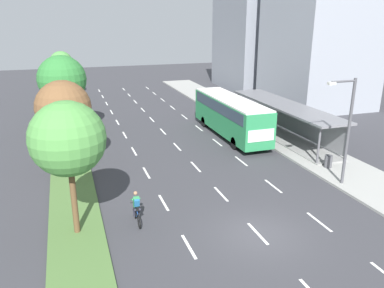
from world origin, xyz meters
The scene contains 18 objects.
ground_plane centered at (0.00, 0.00, 0.00)m, with size 140.00×140.00×0.00m, color #38383D.
median_strip centered at (-8.30, 20.00, 0.06)m, with size 2.60×52.00×0.12m, color #4C7038.
sidewalk_right centered at (9.25, 20.00, 0.07)m, with size 4.50×52.00×0.15m, color #9E9E99.
lane_divider_left centered at (-3.50, 18.51, 0.00)m, with size 0.14×48.03×0.01m.
lane_divider_center centered at (0.00, 18.51, 0.00)m, with size 0.14×48.03×0.01m.
lane_divider_right centered at (3.50, 18.51, 0.00)m, with size 0.14×48.03×0.01m.
bus_shelter centered at (9.53, 13.24, 1.86)m, with size 2.90×13.99×2.86m.
bus centered at (5.25, 15.36, 2.07)m, with size 2.54×11.29×3.37m.
cyclist centered at (-5.33, 2.97, 0.79)m, with size 0.46×1.82×1.71m.
median_tree_nearest centered at (-8.25, 2.87, 4.78)m, with size 3.42×3.42×6.39m.
median_tree_second centered at (-8.37, 11.66, 4.30)m, with size 3.62×3.62×6.00m.
median_tree_third centered at (-8.30, 20.45, 4.88)m, with size 4.11×4.11×6.82m.
median_tree_fourth centered at (-8.30, 29.24, 3.88)m, with size 2.87×2.87×5.22m.
median_tree_fifth centered at (-8.24, 38.03, 4.44)m, with size 2.88×2.88×5.79m.
streetlight centered at (7.42, 3.50, 3.89)m, with size 1.91×0.24×6.50m.
trash_bin centered at (8.45, 6.00, 0.57)m, with size 0.52×0.52×0.85m, color #4C4C51.
building_near_right centered at (19.85, 23.87, 7.62)m, with size 9.57×10.99×15.25m, color #8E939E.
building_mid_right centered at (17.31, 37.12, 7.25)m, with size 6.09×11.57×14.51m, color gray.
Camera 1 is at (-8.14, -14.22, 9.90)m, focal length 35.82 mm.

